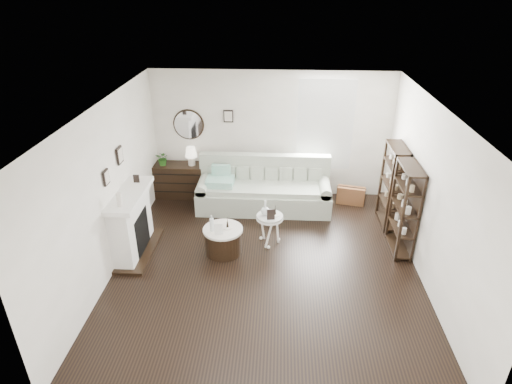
# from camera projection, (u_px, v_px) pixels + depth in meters

# --- Properties ---
(room) EXTENTS (5.50, 5.50, 5.50)m
(room) POSITION_uv_depth(u_px,v_px,m) (307.00, 125.00, 8.83)
(room) COLOR black
(room) RESTS_ON ground
(fireplace) EXTENTS (0.50, 1.40, 1.84)m
(fireplace) POSITION_uv_depth(u_px,v_px,m) (132.00, 225.00, 7.33)
(fireplace) COLOR white
(fireplace) RESTS_ON ground
(shelf_unit_far) EXTENTS (0.30, 0.80, 1.60)m
(shelf_unit_far) POSITION_uv_depth(u_px,v_px,m) (392.00, 186.00, 8.09)
(shelf_unit_far) COLOR black
(shelf_unit_far) RESTS_ON ground
(shelf_unit_near) EXTENTS (0.30, 0.80, 1.60)m
(shelf_unit_near) POSITION_uv_depth(u_px,v_px,m) (404.00, 209.00, 7.29)
(shelf_unit_near) COLOR black
(shelf_unit_near) RESTS_ON ground
(sofa) EXTENTS (2.72, 0.94, 1.06)m
(sofa) POSITION_uv_depth(u_px,v_px,m) (264.00, 191.00, 8.89)
(sofa) COLOR #A3AC99
(sofa) RESTS_ON ground
(quilt) EXTENTS (0.56, 0.46, 0.14)m
(quilt) POSITION_uv_depth(u_px,v_px,m) (220.00, 181.00, 8.70)
(quilt) COLOR #289566
(quilt) RESTS_ON sofa
(suitcase) EXTENTS (0.60, 0.31, 0.38)m
(suitcase) POSITION_uv_depth(u_px,v_px,m) (351.00, 195.00, 9.06)
(suitcase) COLOR brown
(suitcase) RESTS_ON ground
(dresser) EXTENTS (1.11, 0.48, 0.74)m
(dresser) POSITION_uv_depth(u_px,v_px,m) (178.00, 180.00, 9.32)
(dresser) COLOR black
(dresser) RESTS_ON ground
(table_lamp) EXTENTS (0.33, 0.33, 0.41)m
(table_lamp) POSITION_uv_depth(u_px,v_px,m) (191.00, 156.00, 9.05)
(table_lamp) COLOR white
(table_lamp) RESTS_ON dresser
(potted_plant) EXTENTS (0.31, 0.28, 0.31)m
(potted_plant) POSITION_uv_depth(u_px,v_px,m) (163.00, 158.00, 9.06)
(potted_plant) COLOR #265E1A
(potted_plant) RESTS_ON dresser
(drum_table) EXTENTS (0.69, 0.69, 0.48)m
(drum_table) POSITION_uv_depth(u_px,v_px,m) (223.00, 240.00, 7.44)
(drum_table) COLOR black
(drum_table) RESTS_ON ground
(pedestal_table) EXTENTS (0.48, 0.48, 0.58)m
(pedestal_table) POSITION_uv_depth(u_px,v_px,m) (270.00, 218.00, 7.56)
(pedestal_table) COLOR silver
(pedestal_table) RESTS_ON ground
(eiffel_drum) EXTENTS (0.13, 0.13, 0.18)m
(eiffel_drum) POSITION_uv_depth(u_px,v_px,m) (227.00, 223.00, 7.33)
(eiffel_drum) COLOR black
(eiffel_drum) RESTS_ON drum_table
(bottle_drum) EXTENTS (0.07, 0.07, 0.30)m
(bottle_drum) POSITION_uv_depth(u_px,v_px,m) (212.00, 223.00, 7.21)
(bottle_drum) COLOR silver
(bottle_drum) RESTS_ON drum_table
(card_frame_drum) EXTENTS (0.15, 0.09, 0.19)m
(card_frame_drum) POSITION_uv_depth(u_px,v_px,m) (218.00, 229.00, 7.14)
(card_frame_drum) COLOR silver
(card_frame_drum) RESTS_ON drum_table
(eiffel_ped) EXTENTS (0.11, 0.11, 0.16)m
(eiffel_ped) POSITION_uv_depth(u_px,v_px,m) (275.00, 211.00, 7.53)
(eiffel_ped) COLOR black
(eiffel_ped) RESTS_ON pedestal_table
(flask_ped) EXTENTS (0.15, 0.15, 0.28)m
(flask_ped) POSITION_uv_depth(u_px,v_px,m) (265.00, 208.00, 7.50)
(flask_ped) COLOR silver
(flask_ped) RESTS_ON pedestal_table
(card_frame_ped) EXTENTS (0.14, 0.07, 0.18)m
(card_frame_ped) POSITION_uv_depth(u_px,v_px,m) (271.00, 215.00, 7.39)
(card_frame_ped) COLOR black
(card_frame_ped) RESTS_ON pedestal_table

